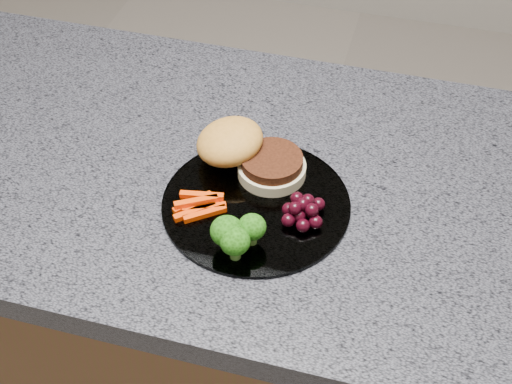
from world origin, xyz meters
TOP-DOWN VIEW (x-y plane):
  - island_cabinet at (0.00, 0.00)m, footprint 1.20×0.60m
  - countertop at (0.00, 0.00)m, footprint 1.20×0.60m
  - plate at (0.10, -0.06)m, footprint 0.26×0.26m
  - burger at (0.07, 0.01)m, footprint 0.17×0.12m
  - carrot_sticks at (0.03, -0.09)m, footprint 0.07×0.06m
  - broccoli at (0.10, -0.15)m, footprint 0.07×0.07m
  - grape_bunch at (0.17, -0.07)m, footprint 0.06×0.06m

SIDE VIEW (x-z plane):
  - island_cabinet at x=0.00m, z-range 0.00..0.86m
  - countertop at x=0.00m, z-range 0.86..0.90m
  - plate at x=0.10m, z-range 0.90..0.91m
  - carrot_sticks at x=0.03m, z-range 0.90..0.92m
  - grape_bunch at x=0.17m, z-range 0.90..0.94m
  - burger at x=0.07m, z-range 0.90..0.96m
  - broccoli at x=0.10m, z-range 0.91..0.96m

